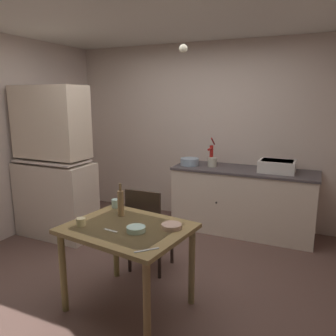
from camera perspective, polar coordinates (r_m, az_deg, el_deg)
The scene contains 19 objects.
ground_plane at distance 3.61m, azimuth -3.59°, elevation -17.71°, with size 5.15×5.15×0.00m, color brown.
wall_back at distance 4.91m, azimuth 6.71°, elevation 5.99°, with size 4.25×0.10×2.55m, color beige.
ceiling_slab at distance 3.23m, azimuth -4.27°, elevation 26.56°, with size 4.25×3.79×0.10m, color silver.
hutch_cabinet at distance 4.47m, azimuth -19.05°, elevation 0.01°, with size 1.01×0.51×1.94m.
counter_cabinet at distance 4.57m, azimuth 12.73°, elevation -5.49°, with size 1.86×0.64×0.87m.
sink_basin at distance 4.39m, azimuth 18.29°, elevation 0.33°, with size 0.44×0.34×0.15m.
hand_pump at distance 4.58m, azimuth 7.47°, elevation 2.49°, with size 0.05×0.27×0.39m.
mixing_bowl_counter at distance 4.61m, azimuth 3.74°, elevation 1.09°, with size 0.25×0.25×0.10m, color #9EB2C6.
stoneware_crock at distance 4.54m, azimuth 7.62°, elevation 1.02°, with size 0.12×0.12×0.12m, color beige.
dining_table at distance 2.84m, azimuth -6.96°, elevation -11.93°, with size 1.08×0.91×0.74m.
chair_far_side at distance 3.47m, azimuth -3.44°, elevation -10.18°, with size 0.41×0.41×0.90m.
serving_bowl_wide at distance 2.68m, azimuth -5.54°, elevation -10.45°, with size 0.15×0.15×0.04m, color #ADD1C1.
soup_bowl_small at distance 2.74m, azimuth 0.62°, elevation -9.98°, with size 0.17×0.17×0.04m, color tan.
mug_dark at distance 3.26m, azimuth -9.00°, elevation -6.05°, with size 0.08×0.08×0.08m, color #ADD1C1.
teacup_cream at distance 2.87m, azimuth -14.78°, elevation -9.00°, with size 0.08×0.08×0.07m, color beige.
glass_bottle at distance 3.00m, azimuth -8.17°, elevation -5.92°, with size 0.06×0.06×0.30m.
table_knife at distance 2.38m, azimuth -3.69°, elevation -13.95°, with size 0.18×0.02×0.01m, color silver.
teaspoon_near_bowl at distance 2.73m, azimuth -9.88°, elevation -10.57°, with size 0.13×0.02×0.01m, color beige.
pendant_bulb at distance 3.25m, azimuth 2.65°, elevation 19.87°, with size 0.08×0.08×0.08m, color #F9EFCC.
Camera 1 is at (1.49, -2.75, 1.79)m, focal length 35.36 mm.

